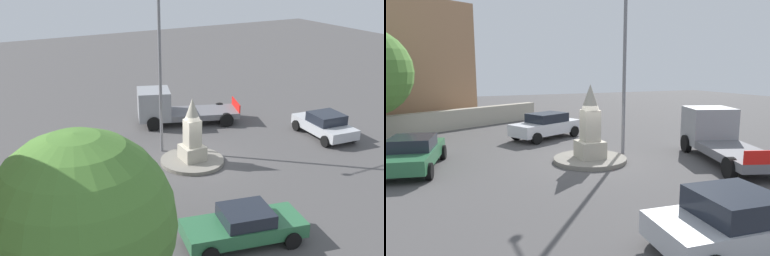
% 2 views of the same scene
% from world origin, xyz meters
% --- Properties ---
extents(ground_plane, '(80.00, 80.00, 0.00)m').
position_xyz_m(ground_plane, '(0.00, 0.00, 0.00)').
color(ground_plane, '#4F4C4C').
extents(traffic_island, '(3.22, 3.22, 0.19)m').
position_xyz_m(traffic_island, '(0.00, 0.00, 0.09)').
color(traffic_island, gray).
rests_on(traffic_island, ground).
extents(monument, '(1.12, 1.12, 3.22)m').
position_xyz_m(monument, '(0.00, 0.00, 1.56)').
color(monument, '#B2AA99').
rests_on(monument, traffic_island).
extents(streetlamp, '(3.26, 0.28, 8.81)m').
position_xyz_m(streetlamp, '(-0.75, 2.08, 5.22)').
color(streetlamp, slate).
rests_on(streetlamp, ground).
extents(car_silver_parked_left, '(2.35, 4.07, 1.42)m').
position_xyz_m(car_silver_parked_left, '(8.45, -0.32, 0.72)').
color(car_silver_parked_left, '#B7BABF').
rests_on(car_silver_parked_left, ground).
extents(car_white_far_side, '(3.39, 4.62, 1.49)m').
position_xyz_m(car_white_far_side, '(-5.86, -0.12, 0.77)').
color(car_white_far_side, silver).
rests_on(car_white_far_side, ground).
extents(car_green_passing, '(4.74, 2.67, 1.37)m').
position_xyz_m(car_green_passing, '(-1.63, -7.12, 0.70)').
color(car_green_passing, '#2D6B42').
rests_on(car_green_passing, ground).
extents(truck_grey_parked_right, '(6.49, 3.97, 2.20)m').
position_xyz_m(truck_grey_parked_right, '(1.55, 5.76, 1.05)').
color(truck_grey_parked_right, gray).
rests_on(truck_grey_parked_right, ground).
extents(tree_near_wall, '(4.77, 4.77, 6.25)m').
position_xyz_m(tree_near_wall, '(-8.04, -9.38, 3.86)').
color(tree_near_wall, brown).
rests_on(tree_near_wall, ground).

